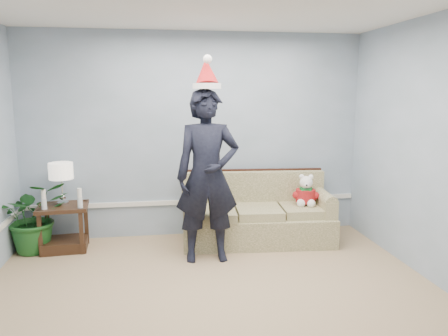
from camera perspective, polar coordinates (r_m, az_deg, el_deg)
name	(u,v)px	position (r m, az deg, el deg)	size (l,w,h in m)	color
room_shell	(223,168)	(3.37, -0.08, 0.02)	(4.54, 5.04, 2.74)	tan
wainscot_trim	(93,237)	(4.74, -16.70, -8.66)	(4.49, 4.99, 0.06)	white
sofa	(257,217)	(5.75, 4.28, -6.35)	(1.97, 0.96, 0.89)	brown
side_table	(64,232)	(5.77, -20.12, -7.91)	(0.62, 0.53, 0.56)	#3B2715
table_lamp	(61,173)	(5.66, -20.52, -0.58)	(0.29, 0.29, 0.51)	silver
candle_pair	(62,200)	(5.50, -20.41, -3.88)	(0.47, 0.06, 0.24)	silver
houseplant	(34,216)	(5.80, -23.57, -5.81)	(0.79, 0.68, 0.87)	#1A521D
man	(207,176)	(4.94, -2.18, -1.08)	(0.72, 0.47, 1.97)	black
santa_hat	(207,74)	(4.87, -2.29, 12.14)	(0.33, 0.36, 0.37)	white
teddy_bear	(306,194)	(5.78, 10.66, -3.34)	(0.31, 0.32, 0.41)	white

